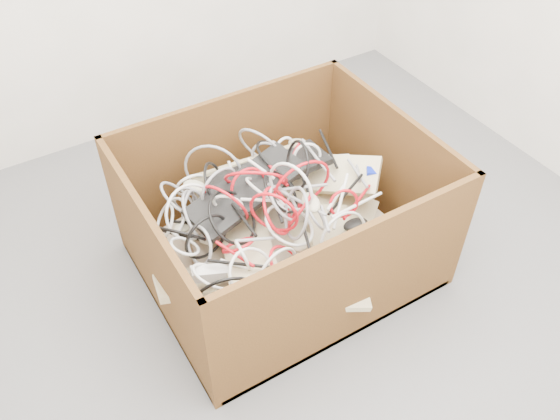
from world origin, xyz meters
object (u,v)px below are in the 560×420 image
cardboard_box (280,239)px  power_strip_right (229,271)px  vga_plug (372,172)px  power_strip_left (220,213)px

cardboard_box → power_strip_right: cardboard_box is taller
cardboard_box → vga_plug: 0.47m
power_strip_right → vga_plug: (0.74, 0.13, 0.05)m
power_strip_right → vga_plug: 0.75m
power_strip_left → vga_plug: size_ratio=5.99×
power_strip_left → power_strip_right: 0.26m
cardboard_box → power_strip_right: (-0.32, -0.17, 0.16)m
power_strip_left → power_strip_right: power_strip_left is taller
vga_plug → cardboard_box: bearing=-154.0°
power_strip_left → power_strip_right: size_ratio=0.99×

